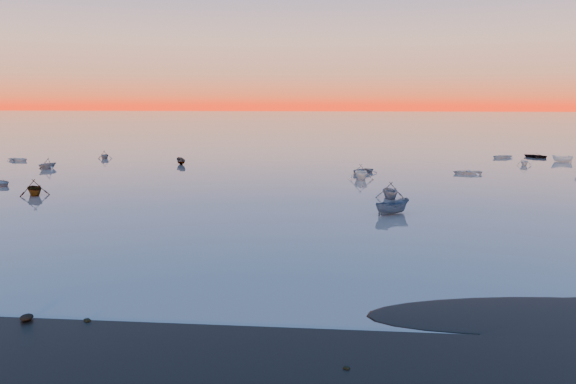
# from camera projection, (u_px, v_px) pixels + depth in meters

# --- Properties ---
(ground) EXTENTS (600.00, 600.00, 0.00)m
(ground) POSITION_uv_depth(u_px,v_px,m) (328.00, 145.00, 127.59)
(ground) COLOR slate
(ground) RESTS_ON ground
(mud_lobes) EXTENTS (140.00, 6.00, 0.07)m
(mud_lobes) POSITION_uv_depth(u_px,v_px,m) (285.00, 312.00, 28.45)
(mud_lobes) COLOR black
(mud_lobes) RESTS_ON ground
(moored_fleet) EXTENTS (124.00, 58.00, 1.20)m
(moored_fleet) POSITION_uv_depth(u_px,v_px,m) (321.00, 172.00, 81.46)
(moored_fleet) COLOR silver
(moored_fleet) RESTS_ON ground
(boat_near_center) EXTENTS (3.67, 4.11, 1.35)m
(boat_near_center) POSITION_uv_depth(u_px,v_px,m) (392.00, 214.00, 52.30)
(boat_near_center) COLOR #334962
(boat_near_center) RESTS_ON ground
(boat_near_right) EXTENTS (4.13, 2.36, 1.36)m
(boat_near_right) POSITION_uv_depth(u_px,v_px,m) (390.00, 198.00, 60.59)
(boat_near_right) COLOR slate
(boat_near_right) RESTS_ON ground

